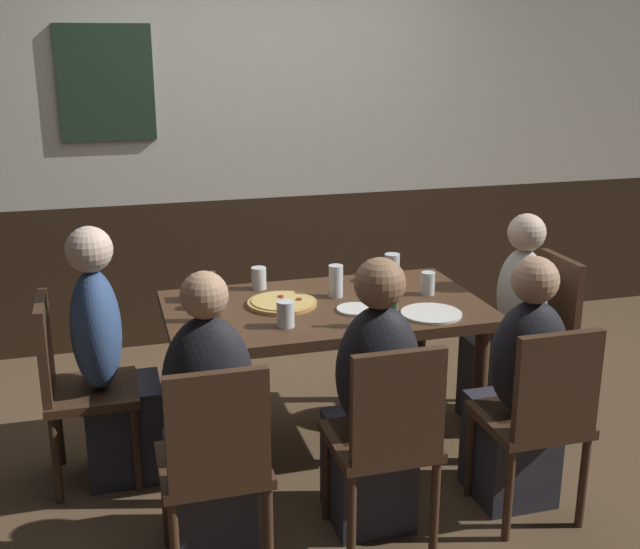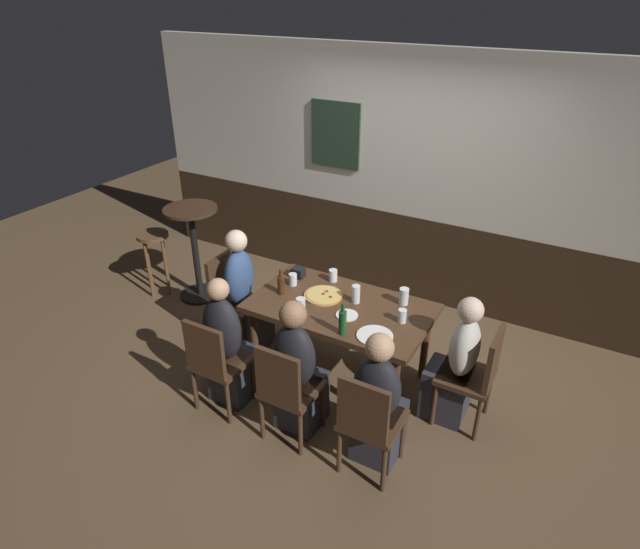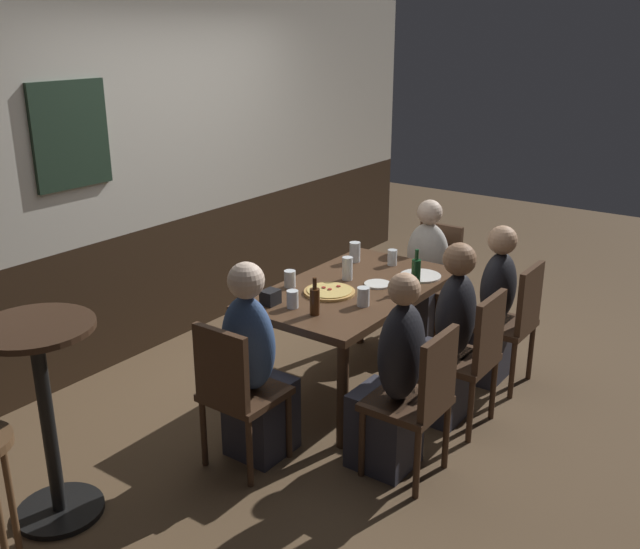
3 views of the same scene
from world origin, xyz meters
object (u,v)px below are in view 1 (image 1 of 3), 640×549
at_px(chair_left_near, 215,459).
at_px(pizza, 282,303).
at_px(chair_head_west, 73,380).
at_px(person_mid_near, 373,416).
at_px(beer_bottle_brown, 214,302).
at_px(beer_glass_half, 336,283).
at_px(chair_right_near, 540,413).
at_px(person_left_near, 209,439).
at_px(pint_glass_pale, 428,285).
at_px(tumbler_water, 392,269).
at_px(condiment_caddy, 199,291).
at_px(highball_clear, 286,316).
at_px(dining_table, 325,322).
at_px(beer_bottle_green, 391,303).
at_px(pint_glass_amber, 259,279).
at_px(person_right_near, 519,401).
at_px(plate_white_small, 356,309).
at_px(person_head_west, 110,374).
at_px(person_head_east, 510,337).
at_px(chair_head_east, 539,329).
at_px(chair_mid_near, 387,435).
at_px(plate_white_large, 431,314).
at_px(tumbler_short, 211,299).

bearing_deg(chair_left_near, pizza, 62.96).
xyz_separation_m(chair_head_west, person_mid_near, (1.16, -0.69, -0.00)).
bearing_deg(beer_bottle_brown, beer_glass_half, 16.37).
distance_m(chair_right_near, person_left_near, 1.33).
height_order(chair_head_west, pint_glass_pale, chair_head_west).
bearing_deg(pizza, tumbler_water, 19.32).
bearing_deg(condiment_caddy, highball_clear, -56.53).
distance_m(dining_table, beer_bottle_brown, 0.57).
height_order(dining_table, beer_bottle_green, beer_bottle_green).
height_order(dining_table, beer_bottle_brown, beer_bottle_brown).
bearing_deg(highball_clear, chair_left_near, -123.61).
bearing_deg(pizza, chair_head_west, -176.75).
distance_m(pint_glass_amber, beer_bottle_green, 0.82).
bearing_deg(person_right_near, plate_white_small, 133.48).
distance_m(person_head_west, beer_glass_half, 1.14).
xyz_separation_m(person_head_east, highball_clear, (-1.25, -0.23, 0.32)).
relative_size(dining_table, chair_head_east, 1.70).
bearing_deg(chair_head_east, beer_bottle_brown, -177.42).
relative_size(chair_head_east, beer_glass_half, 5.54).
xyz_separation_m(chair_left_near, plate_white_small, (0.77, 0.74, 0.25)).
distance_m(chair_mid_near, plate_white_small, 0.79).
distance_m(plate_white_large, condiment_caddy, 1.11).
xyz_separation_m(person_head_west, beer_bottle_green, (1.20, -0.35, 0.34)).
xyz_separation_m(chair_left_near, person_mid_near, (0.66, 0.16, -0.00)).
bearing_deg(person_mid_near, pizza, 104.72).
height_order(chair_left_near, chair_mid_near, same).
height_order(chair_head_east, person_head_west, person_head_west).
bearing_deg(pint_glass_pale, dining_table, -178.00).
height_order(chair_mid_near, beer_bottle_brown, beer_bottle_brown).
bearing_deg(dining_table, tumbler_short, 169.45).
height_order(beer_bottle_green, beer_bottle_brown, beer_bottle_green).
bearing_deg(chair_mid_near, tumbler_short, 118.99).
bearing_deg(beer_bottle_brown, highball_clear, -28.14).
relative_size(person_left_near, pizza, 3.54).
height_order(chair_head_east, pizza, chair_head_east).
bearing_deg(person_left_near, beer_bottle_brown, 78.74).
xyz_separation_m(chair_left_near, beer_bottle_brown, (0.12, 0.78, 0.33)).
height_order(highball_clear, plate_white_small, highball_clear).
relative_size(pint_glass_amber, beer_bottle_green, 0.41).
distance_m(person_mid_near, tumbler_short, 0.99).
height_order(chair_mid_near, condiment_caddy, chair_mid_near).
bearing_deg(highball_clear, person_mid_near, -61.72).
bearing_deg(pint_glass_amber, chair_head_west, -159.94).
distance_m(chair_left_near, beer_bottle_green, 1.05).
distance_m(person_head_west, beer_bottle_green, 1.30).
distance_m(person_right_near, plate_white_large, 0.55).
bearing_deg(person_head_east, person_mid_near, -145.40).
bearing_deg(chair_mid_near, person_head_east, 40.40).
height_order(chair_head_east, condiment_caddy, chair_head_east).
distance_m(person_head_west, person_right_near, 1.80).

